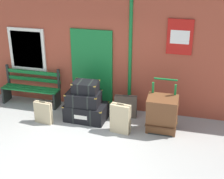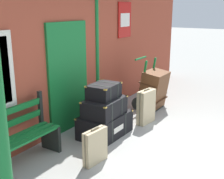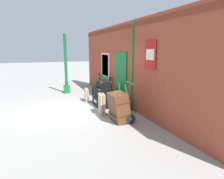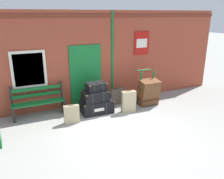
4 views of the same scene
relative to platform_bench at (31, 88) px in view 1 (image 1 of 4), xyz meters
The scene contains 11 objects.
ground_plane 2.93m from the platform_bench, 48.28° to the right, with size 60.00×60.00×0.00m, color gray.
brick_facade 2.27m from the platform_bench, 12.88° to the left, with size 10.40×0.35×3.20m.
platform_bench is the anchor object (origin of this frame).
steamer_trunk_base 1.83m from the platform_bench, 16.42° to the right, with size 1.03×0.69×0.43m.
steamer_trunk_middle 1.78m from the platform_bench, 17.55° to the right, with size 0.82×0.57×0.33m.
steamer_trunk_top 1.86m from the platform_bench, 15.79° to the right, with size 0.63×0.48×0.27m.
porters_trolley 3.67m from the platform_bench, ahead, with size 0.71×0.56×1.21m.
large_brown_trunk 3.69m from the platform_bench, 10.29° to the right, with size 0.70×0.56×0.93m.
suitcase_umber 2.86m from the platform_bench, 18.43° to the right, with size 0.48×0.24×0.75m.
suitcase_caramel 2.67m from the platform_bench, ahead, with size 0.57×0.23×0.61m.
suitcase_brown 1.25m from the platform_bench, 50.03° to the right, with size 0.46×0.18×0.59m.
Camera 1 is at (2.32, -5.23, 3.96)m, focal length 52.81 mm.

